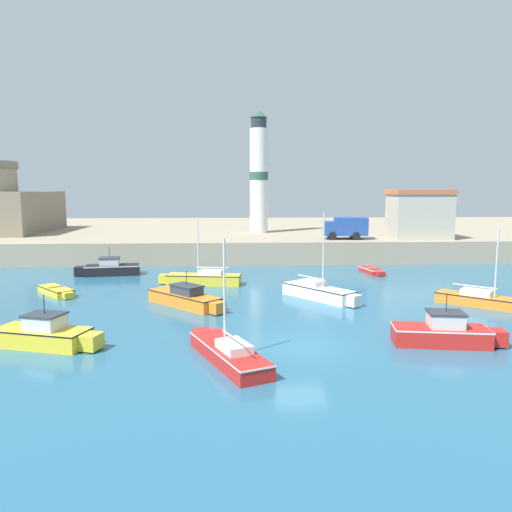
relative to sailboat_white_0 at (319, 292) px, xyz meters
The scene contains 15 objects.
ground_plane 10.24m from the sailboat_white_0, 105.04° to the right, with size 200.00×200.00×0.00m, color #28607F.
quay_seawall 34.57m from the sailboat_white_0, 94.40° to the left, with size 120.00×40.00×2.22m, color gray.
sailboat_white_0 is the anchor object (origin of this frame).
sailboat_orange_1 10.49m from the sailboat_white_0, 14.99° to the right, with size 5.74×5.25×4.91m.
sailboat_yellow_2 9.78m from the sailboat_white_0, 145.74° to the left, with size 6.43×2.34×5.02m.
motorboat_red_3 10.82m from the sailboat_white_0, 67.06° to the right, with size 5.30×2.41×2.50m.
sailboat_red_4 13.23m from the sailboat_white_0, 117.09° to the right, with size 3.67×6.36×5.29m.
motorboat_yellow_5 17.31m from the sailboat_white_0, 147.52° to the right, with size 5.43×3.02×2.48m.
dinghy_red_6 11.87m from the sailboat_white_0, 57.12° to the left, with size 1.71×3.38×0.50m.
dinghy_yellow_7 18.22m from the sailboat_white_0, behind, with size 3.41×3.74×0.57m.
motorboat_black_8 19.19m from the sailboat_white_0, 147.74° to the left, with size 5.54×2.55×2.41m.
motorboat_orange_9 8.88m from the sailboat_white_0, 169.72° to the right, with size 5.20×5.34×2.29m.
lighthouse 26.86m from the sailboat_white_0, 95.98° to the left, with size 2.14×2.14×13.84m.
harbor_shed_mid_row 22.58m from the sailboat_white_0, 53.01° to the left, with size 6.07×4.38×5.01m.
truck_on_quay 18.64m from the sailboat_white_0, 71.84° to the left, with size 4.43×2.39×2.20m.
Camera 1 is at (-3.19, -22.53, 7.39)m, focal length 35.00 mm.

